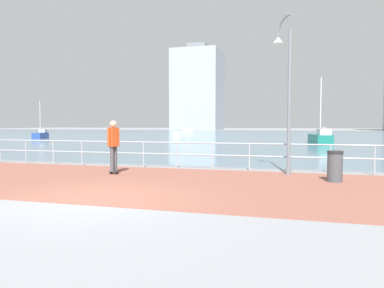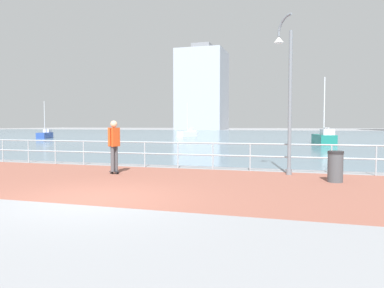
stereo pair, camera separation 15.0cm
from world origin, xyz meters
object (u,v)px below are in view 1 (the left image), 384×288
at_px(lamppost, 286,86).
at_px(sailboat_ivory, 320,138).
at_px(trash_bin, 335,166).
at_px(sailboat_red, 184,133).
at_px(sailboat_blue, 41,135).
at_px(skateboarder, 113,142).

height_order(lamppost, sailboat_ivory, sailboat_ivory).
height_order(lamppost, trash_bin, lamppost).
distance_m(sailboat_red, sailboat_blue, 18.16).
xyz_separation_m(skateboarder, sailboat_red, (-8.69, 36.49, -0.67)).
height_order(trash_bin, sailboat_red, sailboat_red).
relative_size(trash_bin, sailboat_blue, 0.21).
relative_size(lamppost, skateboarder, 2.95).
bearing_deg(sailboat_red, sailboat_ivory, -43.16).
bearing_deg(sailboat_blue, sailboat_red, 33.07).
distance_m(trash_bin, sailboat_red, 39.56).
height_order(skateboarder, sailboat_blue, sailboat_blue).
bearing_deg(sailboat_red, skateboarder, -76.61).
relative_size(skateboarder, sailboat_blue, 0.41).
height_order(trash_bin, sailboat_blue, sailboat_blue).
bearing_deg(skateboarder, trash_bin, 1.97).
relative_size(skateboarder, sailboat_red, 0.39).
distance_m(lamppost, trash_bin, 3.26).
relative_size(skateboarder, sailboat_ivory, 0.33).
xyz_separation_m(lamppost, sailboat_red, (-14.37, 34.86, -2.57)).
distance_m(sailboat_blue, sailboat_ivory, 32.39).
relative_size(sailboat_red, sailboat_ivory, 0.83).
distance_m(skateboarder, sailboat_blue, 35.75).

